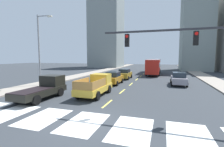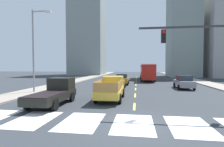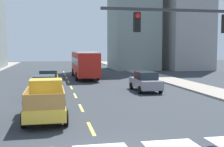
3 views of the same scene
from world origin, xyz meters
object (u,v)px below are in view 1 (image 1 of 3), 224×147
(sedan_near_right, at_px, (113,78))
(traffic_signal_gantry, at_px, (219,48))
(sedan_near_left, at_px, (125,74))
(pickup_stakebed, at_px, (96,85))
(pickup_dark, at_px, (44,88))
(city_bus, at_px, (154,66))
(sedan_mid, at_px, (179,79))
(streetlight_left, at_px, (40,47))

(sedan_near_right, xyz_separation_m, traffic_signal_gantry, (9.61, -10.52, 3.40))
(sedan_near_left, bearing_deg, traffic_signal_gantry, -61.34)
(pickup_stakebed, relative_size, pickup_dark, 1.00)
(pickup_stakebed, relative_size, city_bus, 0.48)
(pickup_dark, bearing_deg, traffic_signal_gantry, -7.83)
(sedan_mid, relative_size, traffic_signal_gantry, 0.42)
(city_bus, distance_m, streetlight_left, 23.00)
(pickup_dark, bearing_deg, sedan_mid, 39.63)
(sedan_mid, bearing_deg, pickup_dark, -136.63)
(pickup_dark, relative_size, traffic_signal_gantry, 0.49)
(traffic_signal_gantry, bearing_deg, city_bus, 101.43)
(pickup_stakebed, height_order, streetlight_left, streetlight_left)
(city_bus, distance_m, sedan_near_left, 9.62)
(pickup_dark, distance_m, city_bus, 25.16)
(pickup_stakebed, relative_size, streetlight_left, 0.58)
(sedan_mid, bearing_deg, traffic_signal_gantry, -84.10)
(traffic_signal_gantry, bearing_deg, streetlight_left, 160.95)
(sedan_near_right, bearing_deg, pickup_stakebed, -87.79)
(sedan_near_left, xyz_separation_m, streetlight_left, (-8.68, -10.20, 4.11))
(sedan_mid, bearing_deg, city_bus, 108.97)
(city_bus, bearing_deg, sedan_mid, -74.37)
(pickup_dark, height_order, sedan_near_right, pickup_dark)
(pickup_dark, relative_size, sedan_mid, 1.18)
(pickup_stakebed, bearing_deg, pickup_dark, -146.14)
(pickup_stakebed, distance_m, city_bus, 21.49)
(city_bus, xyz_separation_m, sedan_near_right, (-4.56, -14.43, -1.09))
(sedan_near_left, bearing_deg, city_bus, 61.89)
(pickup_stakebed, bearing_deg, sedan_mid, 45.78)
(pickup_stakebed, distance_m, sedan_near_left, 12.51)
(city_bus, height_order, sedan_near_left, city_bus)
(sedan_near_left, bearing_deg, sedan_near_right, -93.21)
(city_bus, xyz_separation_m, traffic_signal_gantry, (5.04, -24.95, 2.30))
(city_bus, xyz_separation_m, sedan_mid, (4.02, -12.51, -1.09))
(sedan_near_right, relative_size, streetlight_left, 0.49)
(sedan_mid, distance_m, streetlight_left, 18.60)
(pickup_dark, height_order, sedan_near_left, pickup_dark)
(pickup_dark, relative_size, city_bus, 0.48)
(sedan_mid, distance_m, sedan_near_right, 8.79)
(streetlight_left, bearing_deg, sedan_mid, 19.99)
(sedan_near_left, relative_size, streetlight_left, 0.49)
(pickup_stakebed, bearing_deg, traffic_signal_gantry, -22.58)
(pickup_stakebed, bearing_deg, city_bus, 78.55)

